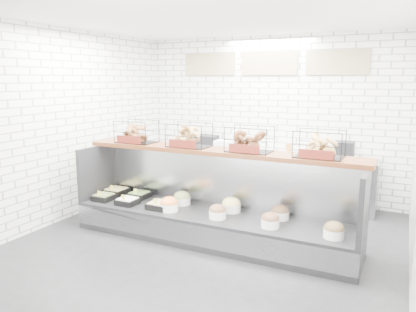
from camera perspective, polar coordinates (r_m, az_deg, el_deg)
The scene contains 5 objects.
ground at distance 5.56m, azimuth -0.92°, elevation -12.76°, with size 5.50×5.50×0.00m, color black.
room_shell at distance 5.64m, azimuth 1.83°, elevation 9.12°, with size 5.02×5.51×3.01m.
display_case at distance 5.73m, azimuth 0.53°, elevation -8.51°, with size 4.00×0.90×1.20m.
bagel_shelf at distance 5.63m, azimuth 1.41°, elevation 2.15°, with size 4.10×0.50×0.40m.
prep_counter at distance 7.55m, azimuth 7.45°, elevation -2.72°, with size 4.00×0.60×1.20m.
Camera 1 is at (2.32, -4.54, 2.22)m, focal length 35.00 mm.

